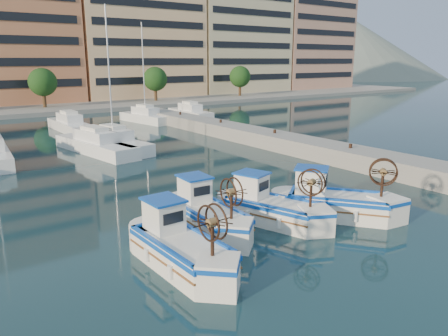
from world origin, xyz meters
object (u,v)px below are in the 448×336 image
Objects in this scene: fishing_boat_c at (271,206)px; fishing_boat_a at (180,246)px; fishing_boat_b at (207,213)px; fishing_boat_d at (334,201)px.

fishing_boat_a is at bearing 175.54° from fishing_boat_c.
fishing_boat_b is 0.96× the size of fishing_boat_d.
fishing_boat_b is at bearing 143.84° from fishing_boat_c.
fishing_boat_a is 5.83m from fishing_boat_c.
fishing_boat_b is at bearing 122.14° from fishing_boat_d.
fishing_boat_d is at bearing -41.91° from fishing_boat_c.
fishing_boat_d is at bearing -17.37° from fishing_boat_b.
fishing_boat_c is (2.93, -0.94, -0.01)m from fishing_boat_b.
fishing_boat_d is (8.56, 0.15, 0.02)m from fishing_boat_a.
fishing_boat_a reaches higher than fishing_boat_b.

